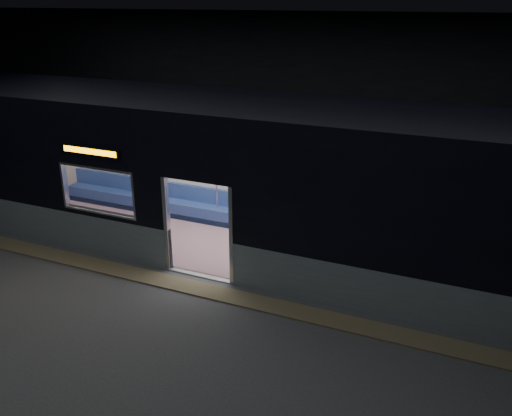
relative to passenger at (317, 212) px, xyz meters
The scene contains 7 objects.
station_floor 4.00m from the passenger, 115.24° to the right, with size 24.00×14.00×0.01m, color #47494C.
station_envelope 4.88m from the passenger, 115.24° to the right, with size 24.00×14.00×5.00m.
tactile_strip 3.51m from the passenger, 119.16° to the right, with size 22.80×0.50×0.03m, color #8C7F59.
metro_car 2.23m from the passenger, 149.03° to the right, with size 18.00×3.04×3.35m.
passenger is the anchor object (origin of this frame).
handbag 0.24m from the passenger, 102.17° to the right, with size 0.23×0.20×0.12m, color black.
transit_map 1.28m from the passenger, 163.55° to the left, with size 0.92×0.03×0.60m, color white.
Camera 1 is at (5.02, -7.48, 5.34)m, focal length 38.00 mm.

